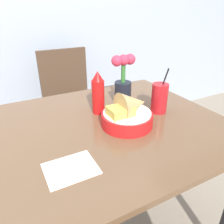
{
  "coord_description": "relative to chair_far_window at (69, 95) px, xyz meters",
  "views": [
    {
      "loc": [
        -0.35,
        -0.77,
        1.21
      ],
      "look_at": [
        0.05,
        -0.02,
        0.79
      ],
      "focal_mm": 35.0,
      "sensor_mm": 36.0,
      "label": 1
    }
  ],
  "objects": [
    {
      "name": "ketchup_bottle",
      "position": [
        -0.08,
        -0.79,
        0.31
      ],
      "size": [
        0.06,
        0.06,
        0.21
      ],
      "color": "red",
      "rests_on": "dining_table"
    },
    {
      "name": "napkin",
      "position": [
        -0.34,
        -1.13,
        0.21
      ],
      "size": [
        0.17,
        0.13,
        0.01
      ],
      "color": "white",
      "rests_on": "dining_table"
    },
    {
      "name": "food_basket",
      "position": [
        -0.02,
        -0.97,
        0.26
      ],
      "size": [
        0.23,
        0.23,
        0.16
      ],
      "color": "red",
      "rests_on": "dining_table"
    },
    {
      "name": "flower_vase",
      "position": [
        0.08,
        -0.74,
        0.33
      ],
      "size": [
        0.13,
        0.09,
        0.26
      ],
      "color": "black",
      "rests_on": "dining_table"
    },
    {
      "name": "drink_cup",
      "position": [
        0.18,
        -0.92,
        0.28
      ],
      "size": [
        0.08,
        0.08,
        0.22
      ],
      "color": "red",
      "rests_on": "dining_table"
    },
    {
      "name": "chair_far_window",
      "position": [
        0.0,
        0.0,
        0.0
      ],
      "size": [
        0.4,
        0.4,
        0.89
      ],
      "color": "#473323",
      "rests_on": "ground_plane"
    },
    {
      "name": "dining_table",
      "position": [
        -0.13,
        -0.91,
        0.11
      ],
      "size": [
        1.12,
        0.89,
        0.73
      ],
      "color": "brown",
      "rests_on": "ground_plane"
    }
  ]
}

